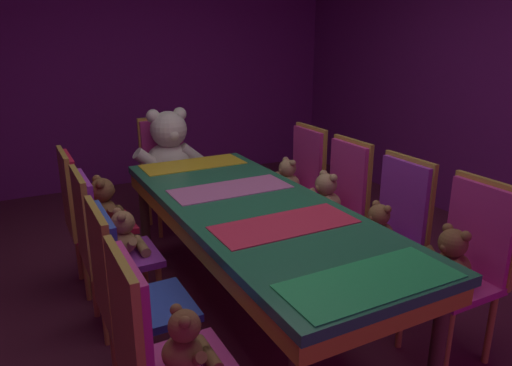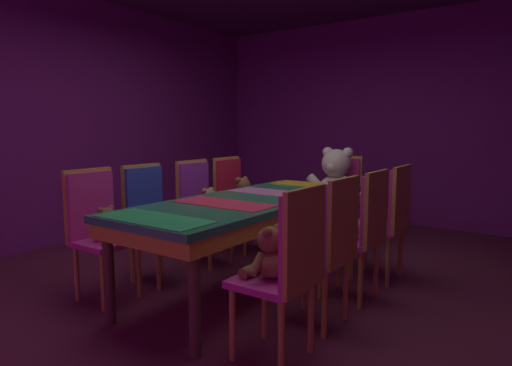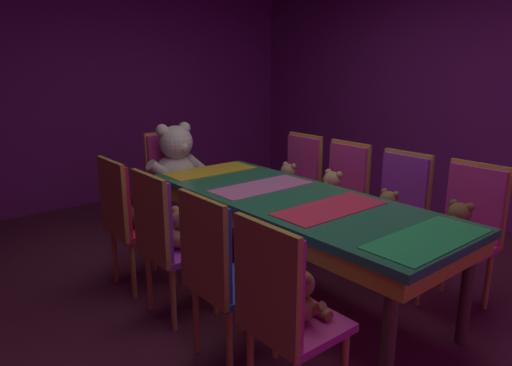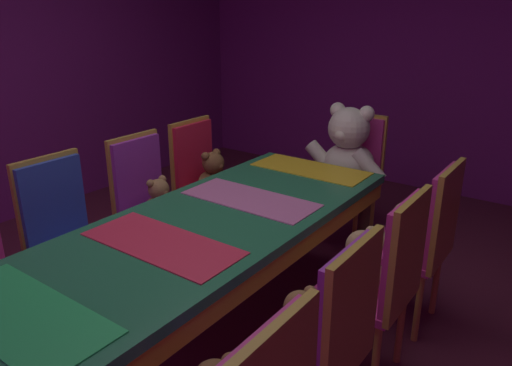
# 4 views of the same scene
# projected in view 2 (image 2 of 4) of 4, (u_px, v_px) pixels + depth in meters

# --- Properties ---
(ground_plane) EXTENTS (7.90, 7.90, 0.00)m
(ground_plane) POSITION_uv_depth(u_px,v_px,m) (251.00, 288.00, 3.59)
(ground_plane) COLOR #591E33
(wall_back) EXTENTS (5.20, 0.12, 2.80)m
(wall_back) POSITION_uv_depth(u_px,v_px,m) (388.00, 120.00, 6.02)
(wall_back) COLOR #721E72
(wall_back) RESTS_ON ground_plane
(wall_left) EXTENTS (0.12, 6.40, 2.80)m
(wall_left) POSITION_uv_depth(u_px,v_px,m) (61.00, 118.00, 4.90)
(wall_left) COLOR #721E72
(wall_left) RESTS_ON ground_plane
(banquet_table) EXTENTS (0.90, 2.38, 0.75)m
(banquet_table) POSITION_uv_depth(u_px,v_px,m) (251.00, 209.00, 3.51)
(banquet_table) COLOR #26724C
(banquet_table) RESTS_ON ground_plane
(chair_left_0) EXTENTS (0.42, 0.41, 0.98)m
(chair_left_0) POSITION_uv_depth(u_px,v_px,m) (96.00, 220.00, 3.35)
(chair_left_0) COLOR #CC338C
(chair_left_0) RESTS_ON ground_plane
(teddy_left_0) EXTENTS (0.21, 0.27, 0.26)m
(teddy_left_0) POSITION_uv_depth(u_px,v_px,m) (108.00, 226.00, 3.28)
(teddy_left_0) COLOR brown
(teddy_left_0) RESTS_ON chair_left_0
(chair_left_1) EXTENTS (0.42, 0.41, 0.98)m
(chair_left_1) POSITION_uv_depth(u_px,v_px,m) (149.00, 210.00, 3.76)
(chair_left_1) COLOR #2D47B2
(chair_left_1) RESTS_ON ground_plane
(chair_left_2) EXTENTS (0.42, 0.41, 0.98)m
(chair_left_2) POSITION_uv_depth(u_px,v_px,m) (198.00, 201.00, 4.24)
(chair_left_2) COLOR purple
(chair_left_2) RESTS_ON ground_plane
(teddy_left_2) EXTENTS (0.23, 0.29, 0.28)m
(teddy_left_2) POSITION_uv_depth(u_px,v_px,m) (209.00, 204.00, 4.17)
(teddy_left_2) COLOR #9E7247
(teddy_left_2) RESTS_ON chair_left_2
(chair_left_3) EXTENTS (0.42, 0.41, 0.98)m
(chair_left_3) POSITION_uv_depth(u_px,v_px,m) (232.00, 194.00, 4.69)
(chair_left_3) COLOR red
(chair_left_3) RESTS_ON ground_plane
(teddy_left_3) EXTENTS (0.27, 0.35, 0.33)m
(teddy_left_3) POSITION_uv_depth(u_px,v_px,m) (243.00, 195.00, 4.61)
(teddy_left_3) COLOR brown
(teddy_left_3) RESTS_ON chair_left_3
(chair_right_0) EXTENTS (0.42, 0.41, 0.98)m
(chair_right_0) POSITION_uv_depth(u_px,v_px,m) (292.00, 258.00, 2.37)
(chair_right_0) COLOR #CC338C
(chair_right_0) RESTS_ON ground_plane
(teddy_right_0) EXTENTS (0.25, 0.32, 0.30)m
(teddy_right_0) POSITION_uv_depth(u_px,v_px,m) (269.00, 255.00, 2.45)
(teddy_right_0) COLOR brown
(teddy_right_0) RESTS_ON chair_right_0
(chair_right_1) EXTENTS (0.42, 0.41, 0.98)m
(chair_right_1) POSITION_uv_depth(u_px,v_px,m) (332.00, 238.00, 2.81)
(chair_right_1) COLOR purple
(chair_right_1) RESTS_ON ground_plane
(teddy_right_1) EXTENTS (0.22, 0.28, 0.27)m
(teddy_right_1) POSITION_uv_depth(u_px,v_px,m) (312.00, 238.00, 2.89)
(teddy_right_1) COLOR olive
(teddy_right_1) RESTS_ON chair_right_1
(chair_right_2) EXTENTS (0.42, 0.41, 0.98)m
(chair_right_2) POSITION_uv_depth(u_px,v_px,m) (366.00, 223.00, 3.26)
(chair_right_2) COLOR #CC338C
(chair_right_2) RESTS_ON ground_plane
(teddy_right_2) EXTENTS (0.26, 0.33, 0.31)m
(teddy_right_2) POSITION_uv_depth(u_px,v_px,m) (347.00, 221.00, 3.34)
(teddy_right_2) COLOR tan
(teddy_right_2) RESTS_ON chair_right_2
(chair_right_3) EXTENTS (0.42, 0.41, 0.98)m
(chair_right_3) POSITION_uv_depth(u_px,v_px,m) (392.00, 212.00, 3.69)
(chair_right_3) COLOR #CC338C
(chair_right_3) RESTS_ON ground_plane
(teddy_right_3) EXTENTS (0.23, 0.30, 0.28)m
(teddy_right_3) POSITION_uv_depth(u_px,v_px,m) (375.00, 212.00, 3.78)
(teddy_right_3) COLOR tan
(teddy_right_3) RESTS_ON chair_right_3
(throne_chair) EXTENTS (0.41, 0.42, 0.98)m
(throne_chair) POSITION_uv_depth(u_px,v_px,m) (341.00, 191.00, 4.93)
(throne_chair) COLOR #CC338C
(throne_chair) RESTS_ON ground_plane
(king_teddy_bear) EXTENTS (0.66, 0.51, 0.63)m
(king_teddy_bear) POSITION_uv_depth(u_px,v_px,m) (335.00, 181.00, 4.77)
(king_teddy_bear) COLOR silver
(king_teddy_bear) RESTS_ON throne_chair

